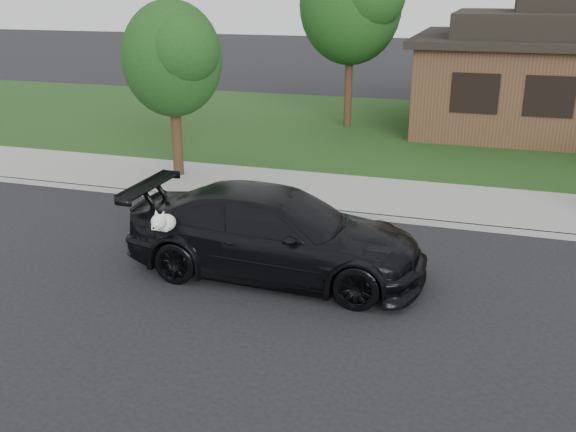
% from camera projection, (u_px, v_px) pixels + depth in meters
% --- Properties ---
extents(ground, '(120.00, 120.00, 0.00)m').
position_uv_depth(ground, '(440.00, 297.00, 10.89)').
color(ground, black).
rests_on(ground, ground).
extents(sidewalk, '(60.00, 3.00, 0.12)m').
position_uv_depth(sidewalk, '(459.00, 204.00, 15.36)').
color(sidewalk, gray).
rests_on(sidewalk, ground).
extents(curb, '(60.00, 0.12, 0.12)m').
position_uv_depth(curb, '(454.00, 225.00, 14.01)').
color(curb, gray).
rests_on(curb, ground).
extents(lawn, '(60.00, 13.00, 0.13)m').
position_uv_depth(lawn, '(472.00, 135.00, 22.55)').
color(lawn, '#193814').
rests_on(lawn, ground).
extents(sedan, '(5.44, 2.52, 1.57)m').
position_uv_depth(sedan, '(275.00, 233.00, 11.55)').
color(sedan, black).
rests_on(sedan, ground).
extents(tree_0, '(3.78, 3.60, 6.34)m').
position_uv_depth(tree_0, '(355.00, 2.00, 22.18)').
color(tree_0, '#332114').
rests_on(tree_0, ground).
extents(tree_2, '(2.73, 2.60, 4.59)m').
position_uv_depth(tree_2, '(175.00, 57.00, 16.47)').
color(tree_2, '#332114').
rests_on(tree_2, ground).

